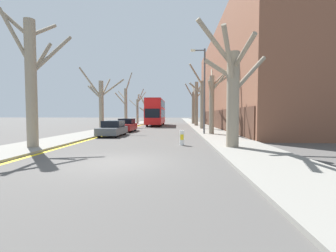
{
  "coord_description": "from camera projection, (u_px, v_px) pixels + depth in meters",
  "views": [
    {
      "loc": [
        2.46,
        -8.63,
        1.88
      ],
      "look_at": [
        0.95,
        25.28,
        0.2
      ],
      "focal_mm": 24.0,
      "sensor_mm": 36.0,
      "label": 1
    }
  ],
  "objects": [
    {
      "name": "street_tree_left_3",
      "position": [
        138.0,
        108.0,
        45.12
      ],
      "size": [
        3.59,
        4.64,
        7.02
      ],
      "color": "gray",
      "rests_on": "ground"
    },
    {
      "name": "lamp_post",
      "position": [
        203.0,
        87.0,
        20.98
      ],
      "size": [
        1.4,
        0.2,
        8.03
      ],
      "color": "#4C4F54",
      "rests_on": "ground"
    },
    {
      "name": "building_facade_right",
      "position": [
        249.0,
        80.0,
        32.66
      ],
      "size": [
        10.08,
        36.35,
        13.88
      ],
      "color": "brown",
      "rests_on": "ground"
    },
    {
      "name": "street_tree_left_1",
      "position": [
        101.0,
        102.0,
        23.95
      ],
      "size": [
        4.4,
        4.04,
        6.71
      ],
      "color": "gray",
      "rests_on": "ground"
    },
    {
      "name": "street_tree_right_1",
      "position": [
        213.0,
        99.0,
        20.92
      ],
      "size": [
        3.12,
        4.02,
        6.59
      ],
      "color": "gray",
      "rests_on": "ground"
    },
    {
      "name": "parked_car_1",
      "position": [
        127.0,
        125.0,
        25.49
      ],
      "size": [
        1.72,
        4.26,
        1.47
      ],
      "color": "maroon",
      "rests_on": "ground"
    },
    {
      "name": "parked_car_0",
      "position": [
        113.0,
        129.0,
        20.11
      ],
      "size": [
        1.8,
        4.17,
        1.36
      ],
      "color": "#4C5156",
      "rests_on": "ground"
    },
    {
      "name": "street_tree_right_0",
      "position": [
        233.0,
        91.0,
        12.19
      ],
      "size": [
        4.34,
        3.34,
        6.64
      ],
      "color": "gray",
      "rests_on": "ground"
    },
    {
      "name": "double_decker_bus",
      "position": [
        156.0,
        111.0,
        39.57
      ],
      "size": [
        2.62,
        11.23,
        4.53
      ],
      "color": "red",
      "rests_on": "ground"
    },
    {
      "name": "kerb_line_stripe",
      "position": [
        152.0,
        122.0,
        58.89
      ],
      "size": [
        0.24,
        120.0,
        0.01
      ],
      "primitive_type": "cube",
      "color": "yellow",
      "rests_on": "ground"
    },
    {
      "name": "street_tree_left_5",
      "position": [
        152.0,
        111.0,
        67.47
      ],
      "size": [
        2.22,
        4.04,
        6.95
      ],
      "color": "gray",
      "rests_on": "ground"
    },
    {
      "name": "sidewalk_right",
      "position": [
        192.0,
        122.0,
        58.42
      ],
      "size": [
        3.33,
        120.0,
        0.12
      ],
      "primitive_type": "cube",
      "color": "gray",
      "rests_on": "ground"
    },
    {
      "name": "street_tree_right_2",
      "position": [
        202.0,
        102.0,
        29.04
      ],
      "size": [
        2.19,
        4.79,
        8.07
      ],
      "color": "gray",
      "rests_on": "ground"
    },
    {
      "name": "street_tree_left_2",
      "position": [
        126.0,
        104.0,
        34.62
      ],
      "size": [
        2.47,
        3.77,
        8.61
      ],
      "color": "gray",
      "rests_on": "ground"
    },
    {
      "name": "street_tree_right_3",
      "position": [
        196.0,
        102.0,
        37.06
      ],
      "size": [
        2.28,
        4.85,
        7.31
      ],
      "color": "gray",
      "rests_on": "ground"
    },
    {
      "name": "ground_plane",
      "position": [
        115.0,
        163.0,
        8.81
      ],
      "size": [
        300.0,
        300.0,
        0.0
      ],
      "primitive_type": "plane",
      "color": "#4C4947"
    },
    {
      "name": "traffic_bollard",
      "position": [
        182.0,
        138.0,
        13.92
      ],
      "size": [
        0.29,
        0.3,
        0.93
      ],
      "color": "white",
      "rests_on": "ground"
    },
    {
      "name": "street_tree_right_4",
      "position": [
        193.0,
        105.0,
        45.31
      ],
      "size": [
        3.1,
        2.73,
        8.15
      ],
      "color": "gray",
      "rests_on": "ground"
    },
    {
      "name": "sidewalk_left",
      "position": [
        145.0,
        122.0,
        58.97
      ],
      "size": [
        3.33,
        120.0,
        0.12
      ],
      "primitive_type": "cube",
      "color": "gray",
      "rests_on": "ground"
    },
    {
      "name": "street_tree_left_0",
      "position": [
        32.0,
        76.0,
        12.3
      ],
      "size": [
        3.09,
        3.02,
        7.79
      ],
      "color": "gray",
      "rests_on": "ground"
    },
    {
      "name": "street_tree_left_4",
      "position": [
        146.0,
        112.0,
        56.18
      ],
      "size": [
        2.2,
        3.73,
        6.55
      ],
      "color": "gray",
      "rests_on": "ground"
    }
  ]
}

